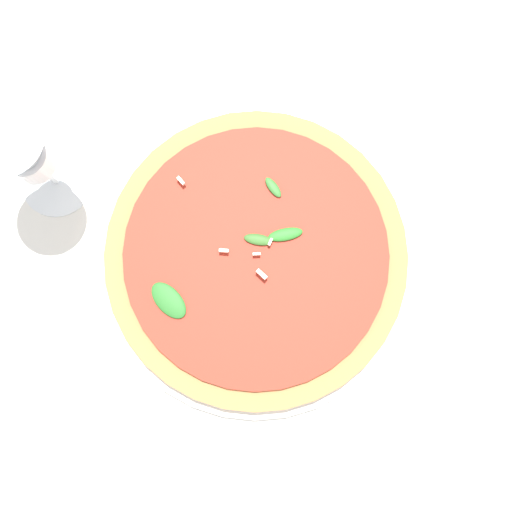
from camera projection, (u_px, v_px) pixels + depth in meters
ground_plane at (268, 291)px, 0.68m from camera, size 6.00×6.00×0.00m
pizza_arugula_main at (256, 258)px, 0.67m from camera, size 0.36×0.36×0.05m
wine_glass at (23, 154)px, 0.60m from camera, size 0.08×0.08×0.16m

